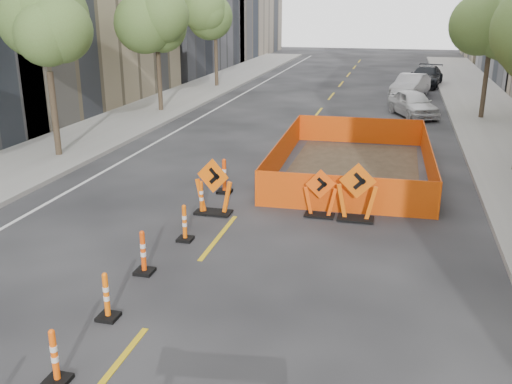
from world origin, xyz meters
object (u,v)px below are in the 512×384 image
(channelizer_6, at_px, (224,176))
(parked_car_mid, at_px, (410,86))
(parked_car_near, at_px, (413,103))
(parked_car_far, at_px, (426,76))
(channelizer_3, at_px, (143,252))
(chevron_sign_right, at_px, (357,192))
(chevron_sign_left, at_px, (214,187))
(channelizer_2, at_px, (106,296))
(channelizer_1, at_px, (55,356))
(channelizer_4, at_px, (185,223))
(channelizer_5, at_px, (201,197))
(chevron_sign_center, at_px, (320,193))

(channelizer_6, xyz_separation_m, parked_car_mid, (5.81, 21.48, 0.16))
(parked_car_near, relative_size, parked_car_far, 0.81)
(channelizer_3, relative_size, chevron_sign_right, 0.62)
(channelizer_3, relative_size, chevron_sign_left, 0.62)
(channelizer_2, distance_m, chevron_sign_left, 5.93)
(channelizer_1, xyz_separation_m, chevron_sign_left, (0.05, 7.87, 0.34))
(channelizer_4, distance_m, parked_car_mid, 26.01)
(channelizer_6, relative_size, chevron_sign_left, 0.68)
(channelizer_2, relative_size, parked_car_near, 0.24)
(channelizer_5, height_order, chevron_sign_right, chevron_sign_right)
(channelizer_2, xyz_separation_m, parked_car_near, (5.82, 22.53, 0.20))
(parked_car_far, bearing_deg, channelizer_6, -94.71)
(parked_car_near, bearing_deg, chevron_sign_right, -117.86)
(channelizer_4, height_order, chevron_sign_left, chevron_sign_left)
(parked_car_near, xyz_separation_m, parked_car_mid, (-0.09, 6.76, 0.03))
(channelizer_4, relative_size, channelizer_6, 0.86)
(channelizer_3, relative_size, parked_car_mid, 0.23)
(channelizer_5, bearing_deg, channelizer_1, -87.79)
(parked_car_mid, distance_m, parked_car_far, 5.36)
(channelizer_4, bearing_deg, chevron_sign_right, 31.25)
(channelizer_1, height_order, channelizer_3, channelizer_3)
(channelizer_6, distance_m, parked_car_mid, 22.25)
(chevron_sign_center, bearing_deg, parked_car_near, 64.88)
(channelizer_6, bearing_deg, channelizer_3, -90.69)
(chevron_sign_center, bearing_deg, parked_car_far, 66.82)
(channelizer_6, bearing_deg, parked_car_far, 75.49)
(channelizer_1, distance_m, channelizer_3, 3.91)
(chevron_sign_left, bearing_deg, channelizer_1, -79.10)
(parked_car_near, bearing_deg, chevron_sign_left, -130.67)
(chevron_sign_left, distance_m, chevron_sign_center, 3.00)
(channelizer_4, distance_m, channelizer_5, 1.97)
(channelizer_1, relative_size, chevron_sign_left, 0.59)
(parked_car_near, height_order, parked_car_mid, parked_car_mid)
(channelizer_6, bearing_deg, channelizer_2, -89.46)
(chevron_sign_center, height_order, chevron_sign_right, chevron_sign_right)
(channelizer_4, height_order, chevron_sign_center, chevron_sign_center)
(channelizer_3, xyz_separation_m, chevron_sign_center, (3.29, 4.48, 0.19))
(parked_car_near, bearing_deg, chevron_sign_center, -121.41)
(channelizer_1, relative_size, chevron_sign_center, 0.69)
(channelizer_4, xyz_separation_m, parked_car_near, (5.74, 18.63, 0.20))
(channelizer_2, relative_size, channelizer_6, 0.87)
(channelizer_6, distance_m, parked_car_far, 27.61)
(channelizer_4, distance_m, channelizer_6, 3.91)
(chevron_sign_left, xyz_separation_m, chevron_sign_right, (3.96, 0.46, 0.01))
(channelizer_2, distance_m, channelizer_3, 1.96)
(channelizer_5, distance_m, parked_car_far, 29.52)
(parked_car_mid, bearing_deg, channelizer_6, -89.07)
(channelizer_3, relative_size, channelizer_5, 1.04)
(channelizer_1, height_order, parked_car_mid, parked_car_mid)
(channelizer_4, bearing_deg, chevron_sign_left, 86.67)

